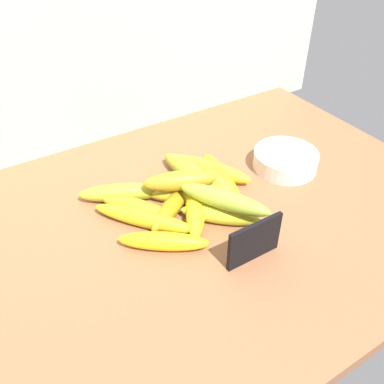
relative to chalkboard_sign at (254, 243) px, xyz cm
name	(u,v)px	position (x,y,z in cm)	size (l,w,h in cm)	color
counter_top	(198,222)	(-2.13, 14.52, -5.36)	(110.00, 76.00, 3.00)	#8F5A3A
back_wall	(102,3)	(-2.13, 53.52, 28.14)	(130.00, 2.00, 70.00)	beige
chalkboard_sign	(254,243)	(0.00, 0.00, 0.00)	(11.00, 1.80, 8.40)	black
fruit_bowl	(285,160)	(24.12, 18.33, -1.83)	(14.71, 14.71, 4.05)	silver
banana_0	(209,169)	(7.25, 24.97, -1.94)	(20.23, 3.83, 3.83)	yellow
banana_1	(185,197)	(-2.35, 19.47, -2.24)	(16.58, 3.24, 3.24)	gold
banana_2	(195,206)	(-2.30, 15.61, -1.85)	(18.82, 4.01, 4.01)	yellow
banana_3	(220,215)	(0.60, 10.88, -2.07)	(15.79, 3.58, 3.58)	gold
banana_4	(193,174)	(2.92, 24.80, -1.70)	(19.62, 4.32, 4.32)	#9FB12B
banana_5	(144,218)	(-12.53, 17.99, -2.11)	(21.00, 3.49, 3.49)	yellow
banana_6	(225,194)	(4.96, 15.52, -1.78)	(17.83, 4.16, 4.16)	yellow
banana_7	(164,241)	(-12.28, 10.46, -2.09)	(16.70, 3.54, 3.54)	yellow
banana_8	(172,207)	(-6.22, 18.10, -2.07)	(15.55, 3.56, 3.56)	#A18315
banana_9	(222,179)	(7.59, 20.16, -1.99)	(20.02, 3.74, 3.74)	yellow
banana_10	(137,208)	(-12.22, 21.54, -2.09)	(15.72, 3.54, 3.54)	gold
banana_11	(123,192)	(-12.57, 27.22, -1.92)	(18.47, 3.88, 3.88)	#ABB02B
banana_12	(224,200)	(1.21, 10.76, 1.65)	(18.47, 3.84, 3.84)	#9DBA37
banana_13	(180,181)	(-2.65, 20.54, 1.45)	(15.22, 4.14, 4.14)	#AD8821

